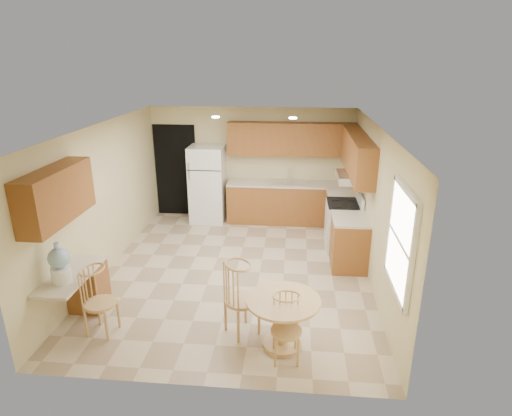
# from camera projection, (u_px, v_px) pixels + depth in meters

# --- Properties ---
(floor) EXTENTS (5.50, 5.50, 0.00)m
(floor) POSITION_uv_depth(u_px,v_px,m) (236.00, 271.00, 7.43)
(floor) COLOR #C4AE8E
(floor) RESTS_ON ground
(ceiling) EXTENTS (4.50, 5.50, 0.02)m
(ceiling) POSITION_uv_depth(u_px,v_px,m) (234.00, 127.00, 6.59)
(ceiling) COLOR white
(ceiling) RESTS_ON wall_back
(wall_back) EXTENTS (4.50, 0.02, 2.50)m
(wall_back) POSITION_uv_depth(u_px,v_px,m) (252.00, 164.00, 9.59)
(wall_back) COLOR beige
(wall_back) RESTS_ON floor
(wall_front) EXTENTS (4.50, 0.02, 2.50)m
(wall_front) POSITION_uv_depth(u_px,v_px,m) (198.00, 290.00, 4.43)
(wall_front) COLOR beige
(wall_front) RESTS_ON floor
(wall_left) EXTENTS (0.02, 5.50, 2.50)m
(wall_left) POSITION_uv_depth(u_px,v_px,m) (103.00, 200.00, 7.21)
(wall_left) COLOR beige
(wall_left) RESTS_ON floor
(wall_right) EXTENTS (0.02, 5.50, 2.50)m
(wall_right) POSITION_uv_depth(u_px,v_px,m) (375.00, 208.00, 6.82)
(wall_right) COLOR beige
(wall_right) RESTS_ON floor
(doorway) EXTENTS (0.90, 0.02, 2.10)m
(doorway) POSITION_uv_depth(u_px,v_px,m) (176.00, 171.00, 9.79)
(doorway) COLOR black
(doorway) RESTS_ON floor
(base_cab_back) EXTENTS (2.75, 0.60, 0.87)m
(base_cab_back) POSITION_uv_depth(u_px,v_px,m) (290.00, 203.00, 9.51)
(base_cab_back) COLOR brown
(base_cab_back) RESTS_ON floor
(counter_back) EXTENTS (2.75, 0.63, 0.04)m
(counter_back) POSITION_uv_depth(u_px,v_px,m) (290.00, 184.00, 9.35)
(counter_back) COLOR beige
(counter_back) RESTS_ON base_cab_back
(base_cab_right_a) EXTENTS (0.60, 0.59, 0.87)m
(base_cab_right_a) POSITION_uv_depth(u_px,v_px,m) (341.00, 214.00, 8.86)
(base_cab_right_a) COLOR brown
(base_cab_right_a) RESTS_ON floor
(counter_right_a) EXTENTS (0.63, 0.59, 0.04)m
(counter_right_a) POSITION_uv_depth(u_px,v_px,m) (343.00, 193.00, 8.70)
(counter_right_a) COLOR beige
(counter_right_a) RESTS_ON base_cab_right_a
(base_cab_right_b) EXTENTS (0.60, 0.80, 0.87)m
(base_cab_right_b) POSITION_uv_depth(u_px,v_px,m) (349.00, 243.00, 7.49)
(base_cab_right_b) COLOR brown
(base_cab_right_b) RESTS_ON floor
(counter_right_b) EXTENTS (0.63, 0.80, 0.04)m
(counter_right_b) POSITION_uv_depth(u_px,v_px,m) (351.00, 219.00, 7.34)
(counter_right_b) COLOR beige
(counter_right_b) RESTS_ON base_cab_right_b
(upper_cab_back) EXTENTS (2.75, 0.33, 0.70)m
(upper_cab_back) POSITION_uv_depth(u_px,v_px,m) (292.00, 139.00, 9.16)
(upper_cab_back) COLOR brown
(upper_cab_back) RESTS_ON wall_back
(upper_cab_right) EXTENTS (0.33, 2.42, 0.70)m
(upper_cab_right) POSITION_uv_depth(u_px,v_px,m) (357.00, 154.00, 7.76)
(upper_cab_right) COLOR brown
(upper_cab_right) RESTS_ON wall_right
(upper_cab_left) EXTENTS (0.33, 1.40, 0.70)m
(upper_cab_left) POSITION_uv_depth(u_px,v_px,m) (56.00, 195.00, 5.49)
(upper_cab_left) COLOR brown
(upper_cab_left) RESTS_ON wall_left
(sink) EXTENTS (0.78, 0.44, 0.01)m
(sink) POSITION_uv_depth(u_px,v_px,m) (289.00, 183.00, 9.35)
(sink) COLOR silver
(sink) RESTS_ON counter_back
(range_hood) EXTENTS (0.50, 0.76, 0.14)m
(range_hood) POSITION_uv_depth(u_px,v_px,m) (351.00, 177.00, 7.89)
(range_hood) COLOR silver
(range_hood) RESTS_ON upper_cab_right
(desk_pedestal) EXTENTS (0.48, 0.42, 0.72)m
(desk_pedestal) POSITION_uv_depth(u_px,v_px,m) (88.00, 286.00, 6.25)
(desk_pedestal) COLOR brown
(desk_pedestal) RESTS_ON floor
(desk_top) EXTENTS (0.50, 1.20, 0.04)m
(desk_top) POSITION_uv_depth(u_px,v_px,m) (71.00, 275.00, 5.76)
(desk_top) COLOR beige
(desk_top) RESTS_ON desk_pedestal
(window) EXTENTS (0.06, 1.12, 1.30)m
(window) POSITION_uv_depth(u_px,v_px,m) (401.00, 241.00, 5.00)
(window) COLOR white
(window) RESTS_ON wall_right
(can_light_a) EXTENTS (0.14, 0.14, 0.02)m
(can_light_a) POSITION_uv_depth(u_px,v_px,m) (216.00, 117.00, 7.76)
(can_light_a) COLOR white
(can_light_a) RESTS_ON ceiling
(can_light_b) EXTENTS (0.14, 0.14, 0.02)m
(can_light_b) POSITION_uv_depth(u_px,v_px,m) (293.00, 118.00, 7.64)
(can_light_b) COLOR white
(can_light_b) RESTS_ON ceiling
(refrigerator) EXTENTS (0.75, 0.73, 1.70)m
(refrigerator) POSITION_uv_depth(u_px,v_px,m) (208.00, 184.00, 9.48)
(refrigerator) COLOR white
(refrigerator) RESTS_ON floor
(stove) EXTENTS (0.65, 0.76, 1.09)m
(stove) POSITION_uv_depth(u_px,v_px,m) (343.00, 225.00, 8.21)
(stove) COLOR white
(stove) RESTS_ON floor
(dining_table) EXTENTS (0.94, 0.94, 0.69)m
(dining_table) POSITION_uv_depth(u_px,v_px,m) (283.00, 316.00, 5.38)
(dining_table) COLOR tan
(dining_table) RESTS_ON floor
(chair_table_a) EXTENTS (0.46, 0.57, 1.03)m
(chair_table_a) POSITION_uv_depth(u_px,v_px,m) (241.00, 295.00, 5.51)
(chair_table_a) COLOR tan
(chair_table_a) RESTS_ON floor
(chair_table_b) EXTENTS (0.38, 0.38, 0.86)m
(chair_table_b) POSITION_uv_depth(u_px,v_px,m) (286.00, 327.00, 5.04)
(chair_table_b) COLOR tan
(chair_table_b) RESTS_ON floor
(chair_desk) EXTENTS (0.42, 0.54, 0.95)m
(chair_desk) POSITION_uv_depth(u_px,v_px,m) (96.00, 299.00, 5.52)
(chair_desk) COLOR tan
(chair_desk) RESTS_ON floor
(water_crock) EXTENTS (0.27, 0.27, 0.55)m
(water_crock) POSITION_uv_depth(u_px,v_px,m) (60.00, 265.00, 5.46)
(water_crock) COLOR white
(water_crock) RESTS_ON desk_top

